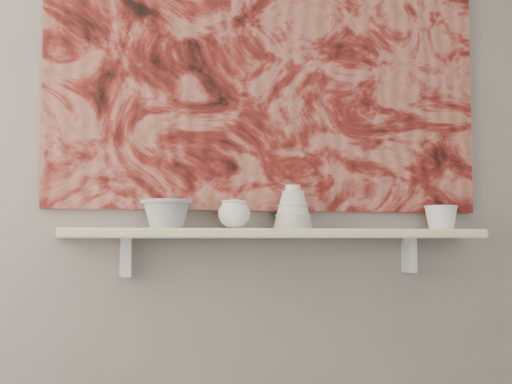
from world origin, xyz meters
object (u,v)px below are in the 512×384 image
object	(u,v)px
painting	(274,49)
bowl_white	(441,217)
bell_vessel	(293,207)
bowl_grey	(166,213)
cup_cream	(234,214)
shelf	(281,233)

from	to	relation	value
painting	bowl_white	bearing A→B (deg)	-7.91
painting	bell_vessel	xyz separation A→B (m)	(0.04, -0.08, -0.54)
bowl_grey	bowl_white	bearing A→B (deg)	0.00
bowl_white	bowl_grey	bearing A→B (deg)	180.00
bowl_grey	cup_cream	distance (m)	0.22
bowl_white	cup_cream	bearing A→B (deg)	180.00
bell_vessel	bowl_white	size ratio (longest dim) A/B	1.24
painting	cup_cream	xyz separation A→B (m)	(-0.16, -0.08, -0.56)
bowl_grey	cup_cream	bearing A→B (deg)	0.00
painting	cup_cream	world-z (taller)	painting
painting	bowl_grey	xyz separation A→B (m)	(-0.37, -0.08, -0.56)
painting	bell_vessel	bearing A→B (deg)	-63.96
shelf	cup_cream	distance (m)	0.17
painting	bowl_grey	bearing A→B (deg)	-167.82
shelf	bowl_grey	size ratio (longest dim) A/B	8.74
shelf	painting	bearing A→B (deg)	90.00
shelf	bowl_white	bearing A→B (deg)	0.00
bowl_grey	bell_vessel	size ratio (longest dim) A/B	1.12
shelf	bowl_grey	bearing A→B (deg)	180.00
shelf	bowl_grey	xyz separation A→B (m)	(-0.37, 0.00, 0.06)
shelf	bell_vessel	bearing A→B (deg)	0.00
cup_cream	bowl_white	world-z (taller)	cup_cream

